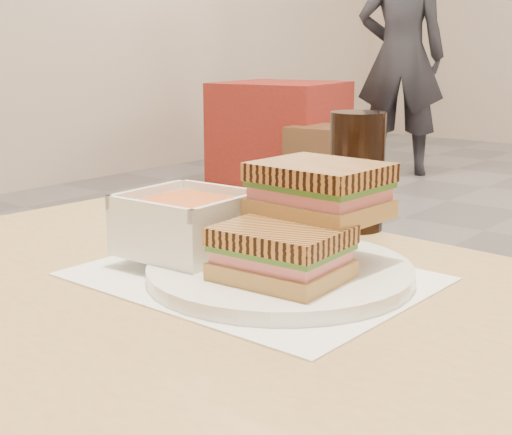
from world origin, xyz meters
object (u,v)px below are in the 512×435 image
Objects in this scene: soup_bowl at (187,226)px; panini_lower at (282,253)px; plate at (280,272)px; bg_table_0 at (280,132)px; cola_glass at (357,171)px; bg_chair_0r at (324,161)px; bg_chair_0l at (256,150)px; patron_a at (401,56)px.

soup_bowl is 1.05× the size of panini_lower.
plate is 0.12m from soup_bowl.
panini_lower reaches higher than bg_table_0.
cola_glass is 3.99m from bg_chair_0r.
cola_glass is at bearing -49.15° from bg_chair_0l.
soup_bowl reaches higher than panini_lower.
plate is at bearing -56.89° from bg_chair_0r.
soup_bowl is (-0.12, -0.02, 0.04)m from plate.
patron_a is (-2.27, 4.35, 0.09)m from cola_glass.
soup_bowl is 0.07× the size of patron_a.
panini_lower reaches higher than bg_chair_0l.
bg_table_0 is (-2.81, 3.53, -0.46)m from cola_glass.
soup_bowl reaches higher than bg_chair_0l.
plate is 0.16× the size of patron_a.
panini_lower is at bearing -50.57° from bg_chair_0l.
bg_chair_0r is (-2.17, 3.53, -0.56)m from soup_bowl.
cola_glass is (-0.09, 0.29, 0.04)m from panini_lower.
plate is at bearing 129.24° from panini_lower.
bg_chair_0l is 0.23× the size of patron_a.
bg_chair_0l is at bearing 128.18° from soup_bowl.
panini_lower is at bearing -63.09° from patron_a.
plate is at bearing -52.82° from bg_table_0.
panini_lower is 0.30× the size of bg_chair_0l.
soup_bowl is 5.13m from patron_a.
patron_a is at bearing 56.41° from bg_table_0.
cola_glass reaches higher than plate.
panini_lower is at bearing -50.76° from plate.
plate is 0.27m from cola_glass.
soup_bowl is at bearing -64.47° from patron_a.
plate is 0.30× the size of bg_table_0.
bg_chair_0l is (-3.00, 3.47, -0.61)m from cola_glass.
panini_lower is 0.79× the size of cola_glass.
panini_lower is 0.07× the size of patron_a.
panini_lower is 4.27m from bg_chair_0r.
patron_a reaches higher than soup_bowl.
bg_table_0 is at bearing 125.89° from soup_bowl.
bg_table_0 is 1.13m from patron_a.
plate is 2.14× the size of soup_bowl.
panini_lower is 0.27× the size of bg_chair_0r.
cola_glass reaches higher than bg_table_0.
bg_table_0 is 0.66m from bg_chair_0r.
plate reaches higher than bg_table_0.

